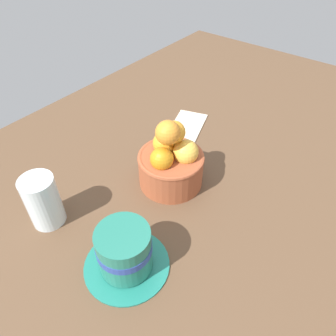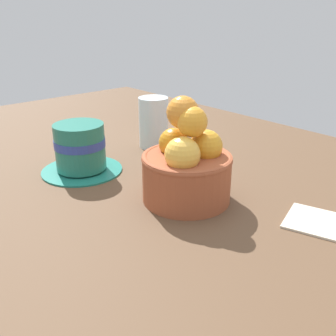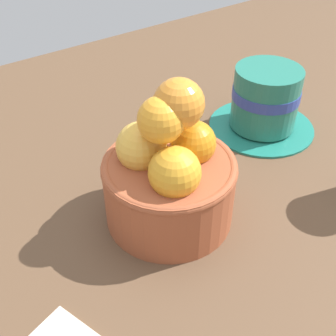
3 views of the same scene
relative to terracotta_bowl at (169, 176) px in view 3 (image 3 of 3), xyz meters
The scene contains 3 objects.
ground_plane 7.17cm from the terracotta_bowl, 147.12° to the right, with size 159.53×92.38×3.26cm, color brown.
terracotta_bowl is the anchor object (origin of this frame).
coffee_cup 21.18cm from the terracotta_bowl, 162.53° to the right, with size 14.15×14.15×8.63cm.
Camera 3 is at (19.26, 26.36, 32.70)cm, focal length 46.18 mm.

